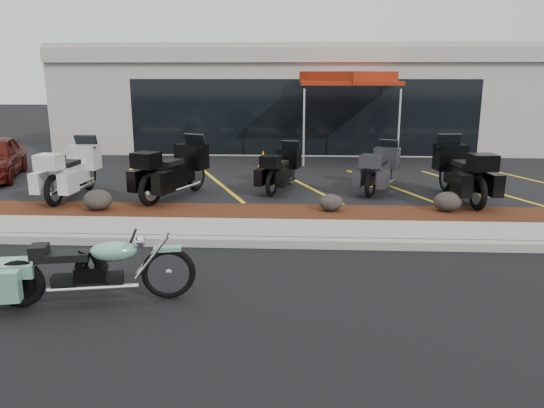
# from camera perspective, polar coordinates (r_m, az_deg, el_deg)

# --- Properties ---
(ground) EXTENTS (90.00, 90.00, 0.00)m
(ground) POSITION_cam_1_polar(r_m,az_deg,el_deg) (8.52, 3.57, -6.55)
(ground) COLOR black
(ground) RESTS_ON ground
(curb) EXTENTS (24.00, 0.25, 0.15)m
(curb) POSITION_cam_1_polar(r_m,az_deg,el_deg) (9.34, 3.53, -4.20)
(curb) COLOR gray
(curb) RESTS_ON ground
(sidewalk) EXTENTS (24.00, 1.20, 0.15)m
(sidewalk) POSITION_cam_1_polar(r_m,az_deg,el_deg) (10.01, 3.50, -2.97)
(sidewalk) COLOR gray
(sidewalk) RESTS_ON ground
(mulch_bed) EXTENTS (24.00, 1.20, 0.16)m
(mulch_bed) POSITION_cam_1_polar(r_m,az_deg,el_deg) (11.17, 3.46, -1.17)
(mulch_bed) COLOR #39190D
(mulch_bed) RESTS_ON ground
(upper_lot) EXTENTS (26.00, 9.60, 0.15)m
(upper_lot) POSITION_cam_1_polar(r_m,az_deg,el_deg) (16.44, 3.34, 3.67)
(upper_lot) COLOR black
(upper_lot) RESTS_ON ground
(dealership_building) EXTENTS (18.00, 8.16, 4.00)m
(dealership_building) POSITION_cam_1_polar(r_m,az_deg,el_deg) (22.48, 3.33, 11.34)
(dealership_building) COLOR gray
(dealership_building) RESTS_ON ground
(boulder_left) EXTENTS (0.62, 0.51, 0.44)m
(boulder_left) POSITION_cam_1_polar(r_m,az_deg,el_deg) (11.77, -18.23, 0.44)
(boulder_left) COLOR black
(boulder_left) RESTS_ON mulch_bed
(boulder_mid) EXTENTS (0.50, 0.42, 0.36)m
(boulder_mid) POSITION_cam_1_polar(r_m,az_deg,el_deg) (11.19, 6.34, 0.17)
(boulder_mid) COLOR black
(boulder_mid) RESTS_ON mulch_bed
(boulder_right) EXTENTS (0.58, 0.48, 0.41)m
(boulder_right) POSITION_cam_1_polar(r_m,az_deg,el_deg) (11.68, 18.36, 0.25)
(boulder_right) COLOR black
(boulder_right) RESTS_ON mulch_bed
(hero_cruiser) EXTENTS (2.78, 1.18, 0.95)m
(hero_cruiser) POSITION_cam_1_polar(r_m,az_deg,el_deg) (7.24, -11.10, -6.53)
(hero_cruiser) COLOR #69A388
(hero_cruiser) RESTS_ON ground
(touring_white) EXTENTS (1.02, 2.40, 1.37)m
(touring_white) POSITION_cam_1_polar(r_m,az_deg,el_deg) (13.86, -19.25, 4.22)
(touring_white) COLOR silver
(touring_white) RESTS_ON upper_lot
(touring_black_front) EXTENTS (1.80, 2.60, 1.42)m
(touring_black_front) POSITION_cam_1_polar(r_m,az_deg,el_deg) (13.15, -8.26, 4.46)
(touring_black_front) COLOR black
(touring_black_front) RESTS_ON upper_lot
(touring_black_mid) EXTENTS (1.30, 2.13, 1.16)m
(touring_black_mid) POSITION_cam_1_polar(r_m,az_deg,el_deg) (13.74, 1.94, 4.46)
(touring_black_mid) COLOR black
(touring_black_mid) RESTS_ON upper_lot
(touring_grey) EXTENTS (1.56, 2.22, 1.21)m
(touring_grey) POSITION_cam_1_polar(r_m,az_deg,el_deg) (13.90, 12.34, 4.35)
(touring_grey) COLOR #302F35
(touring_grey) RESTS_ON upper_lot
(touring_black_rear) EXTENTS (1.19, 2.55, 1.44)m
(touring_black_rear) POSITION_cam_1_polar(r_m,az_deg,el_deg) (13.52, 18.35, 4.20)
(touring_black_rear) COLOR black
(touring_black_rear) RESTS_ON upper_lot
(traffic_cone) EXTENTS (0.38, 0.38, 0.49)m
(traffic_cone) POSITION_cam_1_polar(r_m,az_deg,el_deg) (16.62, -0.96, 4.92)
(traffic_cone) COLOR orange
(traffic_cone) RESTS_ON upper_lot
(popup_canopy) EXTENTS (3.93, 3.93, 2.90)m
(popup_canopy) POSITION_cam_1_polar(r_m,az_deg,el_deg) (17.96, 8.24, 13.08)
(popup_canopy) COLOR silver
(popup_canopy) RESTS_ON upper_lot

